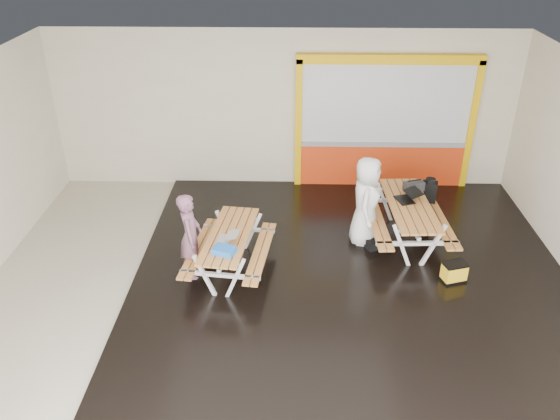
{
  "coord_description": "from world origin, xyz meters",
  "views": [
    {
      "loc": [
        0.21,
        -7.69,
        5.75
      ],
      "look_at": [
        0.0,
        0.9,
        1.0
      ],
      "focal_mm": 36.0,
      "sensor_mm": 36.0,
      "label": 1
    }
  ],
  "objects_px": {
    "blue_pouch": "(224,250)",
    "laptop_right": "(408,197)",
    "picnic_table_right": "(408,213)",
    "laptop_left": "(227,238)",
    "person_right": "(366,202)",
    "backpack": "(429,190)",
    "fluke_bag": "(454,272)",
    "toolbox": "(414,186)",
    "picnic_table_left": "(230,243)",
    "dark_case": "(376,242)",
    "person_left": "(190,236)"
  },
  "relations": [
    {
      "from": "blue_pouch",
      "to": "laptop_right",
      "type": "bearing_deg",
      "value": 28.73
    },
    {
      "from": "picnic_table_right",
      "to": "laptop_right",
      "type": "height_order",
      "value": "laptop_right"
    },
    {
      "from": "laptop_left",
      "to": "person_right",
      "type": "bearing_deg",
      "value": 26.73
    },
    {
      "from": "backpack",
      "to": "fluke_bag",
      "type": "height_order",
      "value": "backpack"
    },
    {
      "from": "laptop_left",
      "to": "blue_pouch",
      "type": "xyz_separation_m",
      "value": [
        -0.01,
        -0.39,
        0.0
      ]
    },
    {
      "from": "toolbox",
      "to": "fluke_bag",
      "type": "distance_m",
      "value": 2.01
    },
    {
      "from": "picnic_table_left",
      "to": "dark_case",
      "type": "height_order",
      "value": "picnic_table_left"
    },
    {
      "from": "laptop_left",
      "to": "dark_case",
      "type": "xyz_separation_m",
      "value": [
        2.66,
        1.05,
        -0.69
      ]
    },
    {
      "from": "backpack",
      "to": "fluke_bag",
      "type": "bearing_deg",
      "value": -87.76
    },
    {
      "from": "person_left",
      "to": "toolbox",
      "type": "bearing_deg",
      "value": -71.56
    },
    {
      "from": "backpack",
      "to": "dark_case",
      "type": "bearing_deg",
      "value": -140.7
    },
    {
      "from": "backpack",
      "to": "toolbox",
      "type": "bearing_deg",
      "value": -156.74
    },
    {
      "from": "person_left",
      "to": "fluke_bag",
      "type": "relative_size",
      "value": 3.34
    },
    {
      "from": "toolbox",
      "to": "dark_case",
      "type": "height_order",
      "value": "toolbox"
    },
    {
      "from": "laptop_left",
      "to": "backpack",
      "type": "distance_m",
      "value": 4.23
    },
    {
      "from": "fluke_bag",
      "to": "blue_pouch",
      "type": "bearing_deg",
      "value": -174.76
    },
    {
      "from": "laptop_left",
      "to": "toolbox",
      "type": "bearing_deg",
      "value": 27.79
    },
    {
      "from": "fluke_bag",
      "to": "picnic_table_right",
      "type": "bearing_deg",
      "value": 115.19
    },
    {
      "from": "laptop_left",
      "to": "toolbox",
      "type": "distance_m",
      "value": 3.86
    },
    {
      "from": "blue_pouch",
      "to": "toolbox",
      "type": "xyz_separation_m",
      "value": [
        3.42,
        2.18,
        0.11
      ]
    },
    {
      "from": "laptop_right",
      "to": "fluke_bag",
      "type": "relative_size",
      "value": 1.13
    },
    {
      "from": "backpack",
      "to": "blue_pouch",
      "type": "bearing_deg",
      "value": -148.25
    },
    {
      "from": "person_left",
      "to": "fluke_bag",
      "type": "height_order",
      "value": "person_left"
    },
    {
      "from": "blue_pouch",
      "to": "toolbox",
      "type": "relative_size",
      "value": 0.83
    },
    {
      "from": "laptop_right",
      "to": "fluke_bag",
      "type": "xyz_separation_m",
      "value": [
        0.61,
        -1.42,
        -0.69
      ]
    },
    {
      "from": "blue_pouch",
      "to": "dark_case",
      "type": "bearing_deg",
      "value": 28.23
    },
    {
      "from": "picnic_table_left",
      "to": "fluke_bag",
      "type": "distance_m",
      "value": 3.85
    },
    {
      "from": "laptop_right",
      "to": "picnic_table_right",
      "type": "bearing_deg",
      "value": -84.94
    },
    {
      "from": "person_left",
      "to": "laptop_left",
      "type": "bearing_deg",
      "value": -100.49
    },
    {
      "from": "dark_case",
      "to": "backpack",
      "type": "bearing_deg",
      "value": 39.3
    },
    {
      "from": "laptop_right",
      "to": "person_left",
      "type": "bearing_deg",
      "value": -161.02
    },
    {
      "from": "toolbox",
      "to": "backpack",
      "type": "bearing_deg",
      "value": 23.26
    },
    {
      "from": "person_right",
      "to": "toolbox",
      "type": "xyz_separation_m",
      "value": [
        0.97,
        0.57,
        0.05
      ]
    },
    {
      "from": "person_left",
      "to": "fluke_bag",
      "type": "xyz_separation_m",
      "value": [
        4.46,
        -0.1,
        -0.6
      ]
    },
    {
      "from": "picnic_table_left",
      "to": "dark_case",
      "type": "relative_size",
      "value": 4.54
    },
    {
      "from": "picnic_table_right",
      "to": "person_right",
      "type": "relative_size",
      "value": 1.26
    },
    {
      "from": "fluke_bag",
      "to": "backpack",
      "type": "bearing_deg",
      "value": 92.24
    },
    {
      "from": "laptop_right",
      "to": "toolbox",
      "type": "xyz_separation_m",
      "value": [
        0.18,
        0.41,
        0.03
      ]
    },
    {
      "from": "person_left",
      "to": "blue_pouch",
      "type": "distance_m",
      "value": 0.76
    },
    {
      "from": "picnic_table_right",
      "to": "person_right",
      "type": "height_order",
      "value": "person_right"
    },
    {
      "from": "picnic_table_right",
      "to": "toolbox",
      "type": "xyz_separation_m",
      "value": [
        0.17,
        0.56,
        0.29
      ]
    },
    {
      "from": "picnic_table_right",
      "to": "laptop_left",
      "type": "xyz_separation_m",
      "value": [
        -3.24,
        -1.24,
        0.18
      ]
    },
    {
      "from": "picnic_table_right",
      "to": "blue_pouch",
      "type": "height_order",
      "value": "blue_pouch"
    },
    {
      "from": "picnic_table_left",
      "to": "picnic_table_right",
      "type": "height_order",
      "value": "picnic_table_right"
    },
    {
      "from": "toolbox",
      "to": "fluke_bag",
      "type": "bearing_deg",
      "value": -76.89
    },
    {
      "from": "toolbox",
      "to": "dark_case",
      "type": "distance_m",
      "value": 1.33
    },
    {
      "from": "laptop_left",
      "to": "dark_case",
      "type": "bearing_deg",
      "value": 21.51
    },
    {
      "from": "dark_case",
      "to": "fluke_bag",
      "type": "xyz_separation_m",
      "value": [
        1.17,
        -1.08,
        0.08
      ]
    },
    {
      "from": "fluke_bag",
      "to": "toolbox",
      "type": "bearing_deg",
      "value": 103.11
    },
    {
      "from": "picnic_table_right",
      "to": "person_left",
      "type": "distance_m",
      "value": 4.05
    }
  ]
}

